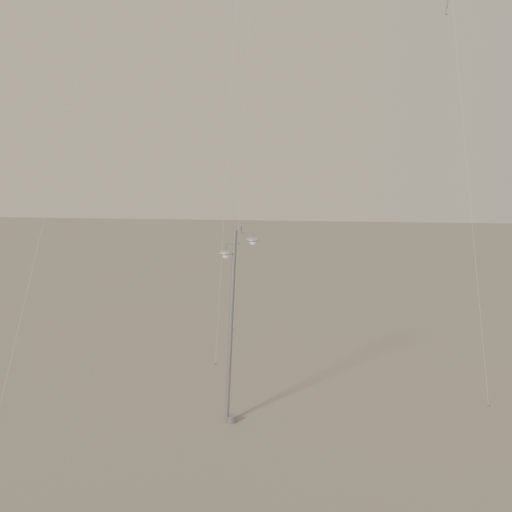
# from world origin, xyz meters

# --- Properties ---
(ground) EXTENTS (160.00, 160.00, 0.00)m
(ground) POSITION_xyz_m (0.00, 0.00, 0.00)
(ground) COLOR gray
(ground) RESTS_ON ground
(street_lamp) EXTENTS (1.61, 0.66, 8.34)m
(street_lamp) POSITION_xyz_m (2.00, 2.58, 4.45)
(street_lamp) COLOR #92959A
(street_lamp) RESTS_ON ground
(kite_1) EXTENTS (4.01, 8.03, 23.32)m
(kite_1) POSITION_xyz_m (-5.35, 7.73, 17.18)
(kite_1) COLOR #2E2827
(kite_1) RESTS_ON ground
(kite_4) EXTENTS (1.08, 11.67, 20.72)m
(kite_4) POSITION_xyz_m (12.43, 14.48, 15.96)
(kite_4) COLOR #2E2827
(kite_4) RESTS_ON ground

